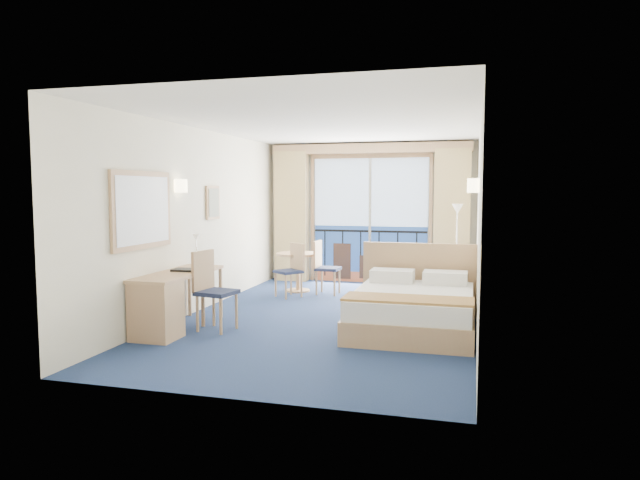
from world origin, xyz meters
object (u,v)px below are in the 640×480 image
at_px(floor_lamp, 457,225).
at_px(bed, 414,308).
at_px(armchair, 449,284).
at_px(round_table, 298,262).
at_px(table_chair_a, 324,264).
at_px(desk_chair, 211,285).
at_px(desk, 161,304).
at_px(table_chair_b, 292,267).
at_px(nightstand, 460,294).

bearing_deg(floor_lamp, bed, -97.86).
bearing_deg(armchair, round_table, -20.67).
height_order(bed, table_chair_a, bed).
distance_m(desk_chair, table_chair_a, 2.93).
height_order(armchair, table_chair_a, table_chair_a).
relative_size(armchair, desk_chair, 0.68).
relative_size(desk_chair, table_chair_a, 1.11).
bearing_deg(desk_chair, floor_lamp, -28.61).
bearing_deg(desk, table_chair_b, 76.29).
bearing_deg(table_chair_a, round_table, 78.22).
height_order(desk, round_table, desk).
xyz_separation_m(desk_chair, table_chair_a, (0.74, 2.84, -0.06)).
distance_m(nightstand, table_chair_a, 2.53).
height_order(floor_lamp, desk_chair, floor_lamp).
height_order(floor_lamp, desk, floor_lamp).
height_order(bed, armchair, bed).
distance_m(bed, table_chair_b, 2.88).
height_order(bed, round_table, bed).
distance_m(bed, armchair, 1.92).
xyz_separation_m(floor_lamp, table_chair_b, (-2.65, -1.31, -0.67)).
distance_m(desk, round_table, 3.52).
relative_size(bed, armchair, 2.84).
distance_m(bed, desk, 3.16).
bearing_deg(armchair, table_chair_a, -19.66).
bearing_deg(nightstand, table_chair_b, 167.46).
xyz_separation_m(floor_lamp, table_chair_a, (-2.21, -0.93, -0.66)).
height_order(armchair, floor_lamp, floor_lamp).
bearing_deg(table_chair_b, desk, -65.82).
distance_m(nightstand, armchair, 0.71).
bearing_deg(floor_lamp, round_table, -163.32).
xyz_separation_m(round_table, table_chair_a, (0.50, -0.12, 0.00)).
distance_m(floor_lamp, round_table, 2.90).
bearing_deg(armchair, floor_lamp, -104.47).
xyz_separation_m(nightstand, round_table, (-2.82, 1.11, 0.24)).
distance_m(bed, table_chair_a, 2.83).
distance_m(bed, floor_lamp, 3.28).
distance_m(armchair, desk, 4.48).
distance_m(bed, nightstand, 1.32).
relative_size(bed, floor_lamp, 1.27).
relative_size(floor_lamp, table_chair_b, 1.72).
height_order(bed, desk_chair, bed).
relative_size(desk_chair, round_table, 1.34).
bearing_deg(bed, desk_chair, -165.65).
xyz_separation_m(bed, armchair, (0.37, 1.89, 0.02)).
bearing_deg(floor_lamp, nightstand, -86.68).
height_order(nightstand, table_chair_a, table_chair_a).
bearing_deg(bed, round_table, 134.53).
bearing_deg(desk, round_table, 79.08).
height_order(desk_chair, table_chair_b, desk_chair).
xyz_separation_m(bed, nightstand, (0.54, 1.20, -0.01)).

